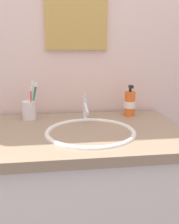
{
  "coord_description": "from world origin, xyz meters",
  "views": [
    {
      "loc": [
        -0.12,
        -1.12,
        1.28
      ],
      "look_at": [
        0.03,
        -0.02,
        1.0
      ],
      "focal_mm": 39.06,
      "sensor_mm": 36.0,
      "label": 1
    }
  ],
  "objects": [
    {
      "name": "toothbrush_green",
      "position": [
        -0.25,
        0.23,
        1.03
      ],
      "size": [
        0.05,
        0.02,
        0.2
      ],
      "color": "green",
      "rests_on": "toothbrush_cup"
    },
    {
      "name": "vanity_counter",
      "position": [
        0.0,
        0.0,
        0.46
      ],
      "size": [
        1.0,
        0.66,
        0.91
      ],
      "color": "silver",
      "rests_on": "ground"
    },
    {
      "name": "tiled_wall_back",
      "position": [
        0.0,
        0.37,
        1.2
      ],
      "size": [
        2.2,
        0.04,
        2.4
      ],
      "primitive_type": "cube",
      "color": "beige",
      "rests_on": "ground"
    },
    {
      "name": "toothbrush_red",
      "position": [
        -0.26,
        0.2,
        1.02
      ],
      "size": [
        0.02,
        0.03,
        0.18
      ],
      "color": "red",
      "rests_on": "toothbrush_cup"
    },
    {
      "name": "toothbrush_cup",
      "position": [
        -0.28,
        0.22,
        0.96
      ],
      "size": [
        0.07,
        0.07,
        0.1
      ],
      "primitive_type": "cylinder",
      "color": "white",
      "rests_on": "vanity_counter"
    },
    {
      "name": "toothbrush_white",
      "position": [
        -0.26,
        0.25,
        1.03
      ],
      "size": [
        0.03,
        0.05,
        0.21
      ],
      "color": "white",
      "rests_on": "toothbrush_cup"
    },
    {
      "name": "soap_dispenser",
      "position": [
        0.3,
        0.23,
        0.98
      ],
      "size": [
        0.06,
        0.06,
        0.18
      ],
      "color": "orange",
      "rests_on": "vanity_counter"
    },
    {
      "name": "faucet",
      "position": [
        0.03,
        0.15,
        0.98
      ],
      "size": [
        0.02,
        0.16,
        0.14
      ],
      "color": "silver",
      "rests_on": "sink_basin"
    },
    {
      "name": "toothbrush_blue",
      "position": [
        -0.25,
        0.23,
        1.03
      ],
      "size": [
        0.05,
        0.03,
        0.2
      ],
      "color": "blue",
      "rests_on": "toothbrush_cup"
    },
    {
      "name": "sink_basin",
      "position": [
        0.03,
        -0.05,
        0.87
      ],
      "size": [
        0.43,
        0.43,
        0.12
      ],
      "color": "white",
      "rests_on": "vanity_counter"
    }
  ]
}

